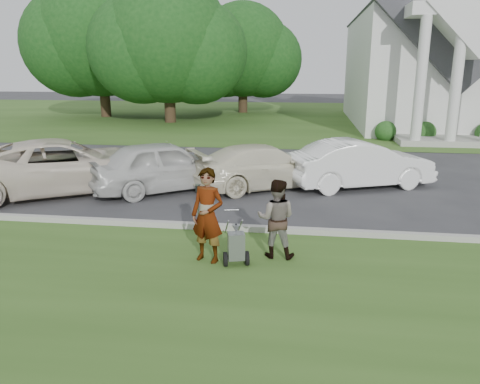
% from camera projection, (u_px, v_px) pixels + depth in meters
% --- Properties ---
extents(ground, '(120.00, 120.00, 0.00)m').
position_uv_depth(ground, '(241.00, 240.00, 10.39)').
color(ground, '#333335').
rests_on(ground, ground).
extents(grass_strip, '(80.00, 7.00, 0.01)m').
position_uv_depth(grass_strip, '(215.00, 305.00, 7.52)').
color(grass_strip, '#34571E').
rests_on(grass_strip, ground).
extents(church_lawn, '(80.00, 30.00, 0.01)m').
position_uv_depth(church_lawn, '(289.00, 117.00, 36.22)').
color(church_lawn, '#34571E').
rests_on(church_lawn, ground).
extents(curb, '(80.00, 0.18, 0.15)m').
position_uv_depth(curb, '(244.00, 228.00, 10.90)').
color(curb, '#9E9E93').
rests_on(curb, ground).
extents(church, '(9.19, 19.00, 24.10)m').
position_uv_depth(church, '(431.00, 31.00, 29.76)').
color(church, white).
rests_on(church, ground).
extents(tree_left, '(10.63, 8.40, 9.71)m').
position_uv_depth(tree_left, '(167.00, 46.00, 31.19)').
color(tree_left, '#332316').
rests_on(tree_left, ground).
extents(tree_far, '(11.64, 9.20, 10.73)m').
position_uv_depth(tree_far, '(101.00, 40.00, 34.72)').
color(tree_far, '#332316').
rests_on(tree_far, ground).
extents(tree_back, '(9.61, 7.60, 8.89)m').
position_uv_depth(tree_back, '(243.00, 54.00, 38.40)').
color(tree_back, '#332316').
rests_on(tree_back, ground).
extents(striping_cart, '(0.63, 1.03, 0.89)m').
position_uv_depth(striping_cart, '(236.00, 247.00, 8.95)').
color(striping_cart, black).
rests_on(striping_cart, ground).
extents(person_left, '(0.78, 0.63, 1.86)m').
position_uv_depth(person_left, '(208.00, 216.00, 9.02)').
color(person_left, '#999999').
rests_on(person_left, ground).
extents(person_right, '(0.81, 0.65, 1.60)m').
position_uv_depth(person_right, '(276.00, 219.00, 9.26)').
color(person_right, '#999999').
rests_on(person_right, ground).
extents(parking_meter_near, '(0.09, 0.08, 1.27)m').
position_uv_depth(parking_meter_near, '(198.00, 205.00, 10.20)').
color(parking_meter_near, gray).
rests_on(parking_meter_near, ground).
extents(car_a, '(6.38, 5.38, 1.62)m').
position_uv_depth(car_a, '(64.00, 166.00, 14.21)').
color(car_a, silver).
rests_on(car_a, ground).
extents(car_b, '(4.80, 4.26, 1.57)m').
position_uv_depth(car_b, '(165.00, 166.00, 14.35)').
color(car_b, silver).
rests_on(car_b, ground).
extents(car_c, '(5.01, 4.10, 1.37)m').
position_uv_depth(car_c, '(264.00, 166.00, 14.77)').
color(car_c, white).
rests_on(car_c, ground).
extents(car_d, '(4.84, 3.23, 1.51)m').
position_uv_depth(car_d, '(360.00, 164.00, 14.77)').
color(car_d, white).
rests_on(car_d, ground).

